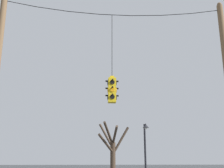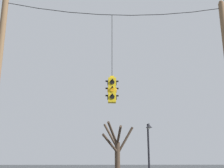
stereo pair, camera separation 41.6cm
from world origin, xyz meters
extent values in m
sphere|color=brown|center=(5.24, -0.32, 9.36)|extent=(0.23, 0.23, 0.23)
cylinder|color=black|center=(-4.49, -0.32, 8.92)|extent=(1.50, 0.03, 0.29)
cylinder|color=black|center=(-2.99, -0.32, 8.71)|extent=(1.50, 0.03, 0.20)
cylinder|color=black|center=(-1.50, -0.32, 8.58)|extent=(1.50, 0.03, 0.12)
cylinder|color=black|center=(0.00, -0.32, 8.54)|extent=(1.50, 0.03, 0.03)
cylinder|color=black|center=(1.50, -0.32, 8.58)|extent=(1.50, 0.03, 0.12)
cylinder|color=black|center=(2.99, -0.32, 8.71)|extent=(1.50, 0.03, 0.20)
cylinder|color=black|center=(4.49, -0.32, 8.92)|extent=(1.50, 0.03, 0.29)
cube|color=yellow|center=(-0.17, -0.32, 4.81)|extent=(0.34, 0.34, 1.10)
cube|color=yellow|center=(-0.17, -0.32, 5.42)|extent=(0.19, 0.19, 0.10)
cylinder|color=black|center=(-0.17, -0.32, 7.00)|extent=(0.02, 0.02, 3.06)
cylinder|color=black|center=(-0.17, -0.50, 5.15)|extent=(0.20, 0.03, 0.20)
cylinder|color=black|center=(-0.17, -0.55, 5.24)|extent=(0.07, 0.12, 0.07)
cylinder|color=orange|center=(-0.17, -0.50, 4.81)|extent=(0.20, 0.03, 0.20)
cylinder|color=black|center=(-0.17, -0.55, 4.90)|extent=(0.07, 0.12, 0.07)
cylinder|color=black|center=(-0.17, -0.50, 4.48)|extent=(0.20, 0.03, 0.20)
cylinder|color=black|center=(-0.17, -0.55, 4.57)|extent=(0.07, 0.12, 0.07)
cylinder|color=black|center=(-0.17, -0.13, 5.15)|extent=(0.20, 0.03, 0.20)
cylinder|color=black|center=(-0.17, -0.09, 5.24)|extent=(0.07, 0.12, 0.07)
cylinder|color=orange|center=(-0.17, -0.13, 4.81)|extent=(0.20, 0.03, 0.20)
cylinder|color=black|center=(-0.17, -0.09, 4.90)|extent=(0.07, 0.12, 0.07)
cylinder|color=black|center=(-0.17, -0.13, 4.48)|extent=(0.20, 0.03, 0.20)
cylinder|color=black|center=(-0.17, -0.09, 4.57)|extent=(0.07, 0.12, 0.07)
cylinder|color=black|center=(-0.35, -0.32, 5.15)|extent=(0.03, 0.20, 0.20)
cylinder|color=black|center=(-0.40, -0.32, 5.24)|extent=(0.12, 0.07, 0.07)
cylinder|color=orange|center=(-0.35, -0.32, 4.81)|extent=(0.03, 0.20, 0.20)
cylinder|color=black|center=(-0.40, -0.32, 4.90)|extent=(0.12, 0.07, 0.07)
cylinder|color=black|center=(-0.35, -0.32, 4.48)|extent=(0.03, 0.20, 0.20)
cylinder|color=black|center=(-0.40, -0.32, 4.57)|extent=(0.12, 0.07, 0.07)
cylinder|color=black|center=(0.02, -0.32, 5.15)|extent=(0.03, 0.20, 0.20)
cylinder|color=black|center=(0.06, -0.32, 5.24)|extent=(0.12, 0.07, 0.07)
cylinder|color=orange|center=(0.02, -0.32, 4.81)|extent=(0.03, 0.20, 0.20)
cylinder|color=black|center=(0.06, -0.32, 4.90)|extent=(0.12, 0.07, 0.07)
cylinder|color=black|center=(0.02, -0.32, 4.48)|extent=(0.03, 0.20, 0.20)
cylinder|color=black|center=(0.06, -0.32, 4.57)|extent=(0.12, 0.07, 0.07)
cylinder|color=black|center=(2.42, 5.57, 2.03)|extent=(0.12, 0.12, 4.07)
cylinder|color=black|center=(2.42, 5.35, 4.02)|extent=(0.07, 0.43, 0.07)
cone|color=#232328|center=(2.42, 5.14, 3.90)|extent=(0.39, 0.39, 0.23)
sphere|color=silver|center=(2.42, 5.14, 3.79)|extent=(0.17, 0.17, 0.17)
cylinder|color=#423326|center=(0.74, 9.67, 1.57)|extent=(0.40, 0.40, 3.14)
cylinder|color=#423326|center=(1.33, 9.61, 3.28)|extent=(1.36, 0.30, 2.13)
cylinder|color=#423326|center=(0.79, 8.59, 3.59)|extent=(0.28, 2.25, 1.24)
cylinder|color=#423326|center=(0.16, 8.80, 2.99)|extent=(1.35, 1.91, 1.36)
cylinder|color=#423326|center=(0.35, 8.72, 3.69)|extent=(0.99, 2.06, 1.70)
cylinder|color=#423326|center=(0.24, 10.00, 3.66)|extent=(1.22, 0.90, 1.99)
camera|label=1|loc=(-1.18, -12.35, 1.84)|focal=45.00mm
camera|label=2|loc=(-0.76, -12.37, 1.84)|focal=45.00mm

